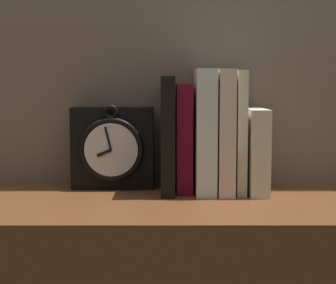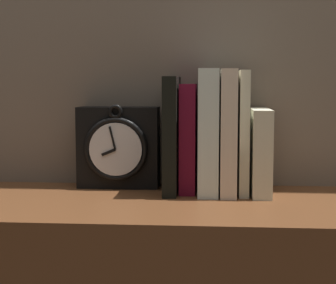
{
  "view_description": "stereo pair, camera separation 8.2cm",
  "coord_description": "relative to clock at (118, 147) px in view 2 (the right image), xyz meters",
  "views": [
    {
      "loc": [
        0.0,
        -1.07,
        1.08
      ],
      "look_at": [
        0.0,
        0.0,
        0.97
      ],
      "focal_mm": 60.0,
      "sensor_mm": 36.0,
      "label": 1
    },
    {
      "loc": [
        0.08,
        -1.07,
        1.08
      ],
      "look_at": [
        0.0,
        0.0,
        0.97
      ],
      "focal_mm": 60.0,
      "sensor_mm": 36.0,
      "label": 2
    }
  ],
  "objects": [
    {
      "name": "clock",
      "position": [
        0.0,
        0.0,
        0.0
      ],
      "size": [
        0.18,
        0.08,
        0.18
      ],
      "color": "black",
      "rests_on": "bookshelf"
    },
    {
      "name": "book_slot0_black",
      "position": [
        0.12,
        -0.04,
        0.03
      ],
      "size": [
        0.03,
        0.15,
        0.24
      ],
      "color": "black",
      "rests_on": "bookshelf"
    },
    {
      "name": "book_slot1_maroon",
      "position": [
        0.16,
        -0.03,
        0.02
      ],
      "size": [
        0.03,
        0.13,
        0.23
      ],
      "color": "maroon",
      "rests_on": "bookshelf"
    },
    {
      "name": "book_slot2_white",
      "position": [
        0.2,
        -0.04,
        0.04
      ],
      "size": [
        0.04,
        0.15,
        0.26
      ],
      "color": "white",
      "rests_on": "bookshelf"
    },
    {
      "name": "book_slot3_cream",
      "position": [
        0.24,
        -0.04,
        0.04
      ],
      "size": [
        0.03,
        0.16,
        0.26
      ],
      "color": "beige",
      "rests_on": "bookshelf"
    },
    {
      "name": "book_slot4_cream",
      "position": [
        0.27,
        -0.03,
        0.04
      ],
      "size": [
        0.02,
        0.14,
        0.26
      ],
      "color": "beige",
      "rests_on": "bookshelf"
    },
    {
      "name": "book_slot5_cream",
      "position": [
        0.31,
        -0.04,
        -0.0
      ],
      "size": [
        0.04,
        0.16,
        0.18
      ],
      "color": "beige",
      "rests_on": "bookshelf"
    }
  ]
}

